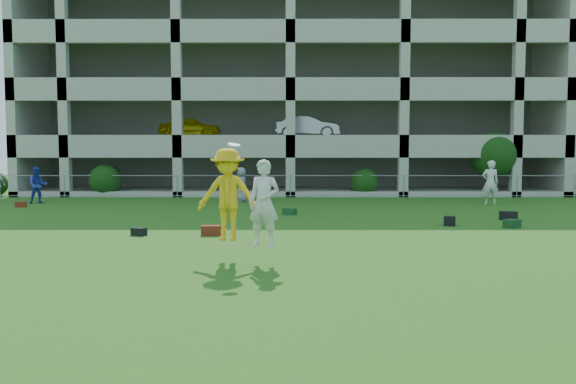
{
  "coord_description": "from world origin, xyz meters",
  "views": [
    {
      "loc": [
        -0.05,
        -10.65,
        2.35
      ],
      "look_at": [
        -0.09,
        3.0,
        1.4
      ],
      "focal_mm": 35.0,
      "sensor_mm": 36.0,
      "label": 1
    }
  ],
  "objects_px": {
    "bystander_e": "(490,182)",
    "parking_garage": "(290,99)",
    "bystander_a": "(38,185)",
    "bystander_c": "(241,185)",
    "frisbee_contest": "(235,196)",
    "crate_d": "(450,221)"
  },
  "relations": [
    {
      "from": "frisbee_contest",
      "to": "bystander_e",
      "type": "bearing_deg",
      "value": 52.46
    },
    {
      "from": "bystander_e",
      "to": "parking_garage",
      "type": "distance_m",
      "value": 16.5
    },
    {
      "from": "bystander_c",
      "to": "frisbee_contest",
      "type": "xyz_separation_m",
      "value": [
        1.14,
        -14.67,
        0.58
      ]
    },
    {
      "from": "bystander_a",
      "to": "frisbee_contest",
      "type": "height_order",
      "value": "frisbee_contest"
    },
    {
      "from": "bystander_a",
      "to": "frisbee_contest",
      "type": "bearing_deg",
      "value": -78.05
    },
    {
      "from": "bystander_a",
      "to": "crate_d",
      "type": "bearing_deg",
      "value": -50.41
    },
    {
      "from": "bystander_c",
      "to": "crate_d",
      "type": "bearing_deg",
      "value": 23.03
    },
    {
      "from": "bystander_a",
      "to": "frisbee_contest",
      "type": "xyz_separation_m",
      "value": [
        10.56,
        -13.92,
        0.56
      ]
    },
    {
      "from": "bystander_a",
      "to": "bystander_c",
      "type": "distance_m",
      "value": 9.45
    },
    {
      "from": "bystander_e",
      "to": "crate_d",
      "type": "relative_size",
      "value": 5.76
    },
    {
      "from": "parking_garage",
      "to": "frisbee_contest",
      "type": "bearing_deg",
      "value": -92.65
    },
    {
      "from": "frisbee_contest",
      "to": "crate_d",
      "type": "bearing_deg",
      "value": 43.12
    },
    {
      "from": "bystander_a",
      "to": "bystander_c",
      "type": "xyz_separation_m",
      "value": [
        9.42,
        0.75,
        -0.02
      ]
    },
    {
      "from": "bystander_a",
      "to": "bystander_c",
      "type": "relative_size",
      "value": 1.02
    },
    {
      "from": "bystander_c",
      "to": "parking_garage",
      "type": "xyz_separation_m",
      "value": [
        2.35,
        11.58,
        5.18
      ]
    },
    {
      "from": "bystander_e",
      "to": "frisbee_contest",
      "type": "xyz_separation_m",
      "value": [
        -10.34,
        -13.45,
        0.41
      ]
    },
    {
      "from": "bystander_c",
      "to": "frisbee_contest",
      "type": "height_order",
      "value": "frisbee_contest"
    },
    {
      "from": "bystander_a",
      "to": "bystander_e",
      "type": "xyz_separation_m",
      "value": [
        20.89,
        -0.47,
        0.15
      ]
    },
    {
      "from": "bystander_a",
      "to": "bystander_e",
      "type": "height_order",
      "value": "bystander_e"
    },
    {
      "from": "bystander_a",
      "to": "bystander_e",
      "type": "bearing_deg",
      "value": -26.51
    },
    {
      "from": "crate_d",
      "to": "frisbee_contest",
      "type": "xyz_separation_m",
      "value": [
        -6.37,
        -5.96,
        1.27
      ]
    },
    {
      "from": "parking_garage",
      "to": "bystander_e",
      "type": "bearing_deg",
      "value": -54.52
    }
  ]
}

